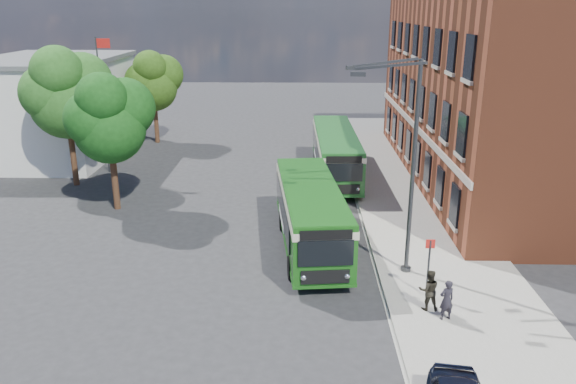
{
  "coord_description": "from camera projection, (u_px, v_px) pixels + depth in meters",
  "views": [
    {
      "loc": [
        0.64,
        -23.81,
        10.94
      ],
      "look_at": [
        0.06,
        2.32,
        2.2
      ],
      "focal_mm": 35.0,
      "sensor_mm": 36.0,
      "label": 1
    }
  ],
  "objects": [
    {
      "name": "pedestrian_a",
      "position": [
        447.0,
        300.0,
        20.04
      ],
      "size": [
        0.65,
        0.52,
        1.54
      ],
      "primitive_type": "imported",
      "rotation": [
        0.0,
        0.0,
        3.44
      ],
      "color": "black",
      "rests_on": "pavement"
    },
    {
      "name": "brick_office",
      "position": [
        515.0,
        72.0,
        34.93
      ],
      "size": [
        12.1,
        26.0,
        14.2
      ],
      "color": "brown",
      "rests_on": "ground"
    },
    {
      "name": "tree_left",
      "position": [
        109.0,
        117.0,
        30.01
      ],
      "size": [
        4.56,
        4.34,
        7.7
      ],
      "color": "#392214",
      "rests_on": "ground"
    },
    {
      "name": "tree_mid",
      "position": [
        66.0,
        92.0,
        33.97
      ],
      "size": [
        5.18,
        4.93,
        8.75
      ],
      "color": "#392214",
      "rests_on": "ground"
    },
    {
      "name": "ground",
      "position": [
        286.0,
        253.0,
        26.06
      ],
      "size": [
        120.0,
        120.0,
        0.0
      ],
      "primitive_type": "plane",
      "color": "#28282A",
      "rests_on": "ground"
    },
    {
      "name": "bus_front",
      "position": [
        310.0,
        210.0,
        26.16
      ],
      "size": [
        3.56,
        10.38,
        3.02
      ],
      "color": "#175214",
      "rests_on": "ground"
    },
    {
      "name": "street_lamp",
      "position": [
        404.0,
        166.0,
        22.54
      ],
      "size": [
        2.96,
        2.38,
        9.0
      ],
      "color": "#313336",
      "rests_on": "ground"
    },
    {
      "name": "flagpole",
      "position": [
        103.0,
        100.0,
        37.08
      ],
      "size": [
        0.95,
        0.1,
        9.0
      ],
      "color": "#313336",
      "rests_on": "ground"
    },
    {
      "name": "bus_stop_sign",
      "position": [
        429.0,
        264.0,
        21.48
      ],
      "size": [
        0.35,
        0.08,
        2.52
      ],
      "color": "#313336",
      "rests_on": "ground"
    },
    {
      "name": "tree_right",
      "position": [
        154.0,
        80.0,
        45.31
      ],
      "size": [
        4.49,
        4.27,
        7.58
      ],
      "color": "#392214",
      "rests_on": "ground"
    },
    {
      "name": "bus_rear",
      "position": [
        336.0,
        149.0,
        37.18
      ],
      "size": [
        2.82,
        11.75,
        3.02
      ],
      "color": "#1E6022",
      "rests_on": "ground"
    },
    {
      "name": "pavement",
      "position": [
        406.0,
        196.0,
        33.47
      ],
      "size": [
        6.0,
        48.0,
        0.15
      ],
      "primitive_type": "cube",
      "color": "gray",
      "rests_on": "ground"
    },
    {
      "name": "kerb_line",
      "position": [
        355.0,
        197.0,
        33.56
      ],
      "size": [
        0.12,
        48.0,
        0.01
      ],
      "primitive_type": "cube",
      "color": "beige",
      "rests_on": "ground"
    },
    {
      "name": "white_building",
      "position": [
        54.0,
        106.0,
        42.34
      ],
      "size": [
        9.4,
        13.4,
        7.3
      ],
      "color": "silver",
      "rests_on": "ground"
    },
    {
      "name": "pedestrian_b",
      "position": [
        429.0,
        290.0,
        20.69
      ],
      "size": [
        0.78,
        0.62,
        1.59
      ],
      "primitive_type": "imported",
      "rotation": [
        0.0,
        0.0,
        3.12
      ],
      "color": "black",
      "rests_on": "pavement"
    }
  ]
}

